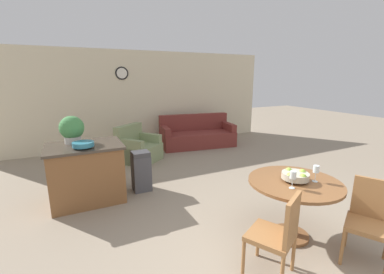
# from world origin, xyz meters

# --- Properties ---
(wall_back) EXTENTS (8.00, 0.09, 2.70)m
(wall_back) POSITION_xyz_m (-0.00, 6.02, 1.35)
(wall_back) COLOR beige
(wall_back) RESTS_ON ground_plane
(dining_table) EXTENTS (1.10, 1.10, 0.75)m
(dining_table) POSITION_xyz_m (0.41, 0.71, 0.58)
(dining_table) COLOR brown
(dining_table) RESTS_ON ground_plane
(dining_chair_near_left) EXTENTS (0.57, 0.57, 0.91)m
(dining_chair_near_left) POSITION_xyz_m (-0.24, 0.28, 0.50)
(dining_chair_near_left) COLOR #9E6B3D
(dining_chair_near_left) RESTS_ON ground_plane
(dining_chair_near_right) EXTENTS (0.57, 0.57, 0.91)m
(dining_chair_near_right) POSITION_xyz_m (0.84, 0.06, 0.50)
(dining_chair_near_right) COLOR #9E6B3D
(dining_chair_near_right) RESTS_ON ground_plane
(fruit_bowl) EXTENTS (0.32, 0.32, 0.13)m
(fruit_bowl) POSITION_xyz_m (0.41, 0.71, 0.83)
(fruit_bowl) COLOR #B7B29E
(fruit_bowl) RESTS_ON dining_table
(wine_glass_left) EXTENTS (0.07, 0.07, 0.20)m
(wine_glass_left) POSITION_xyz_m (0.22, 0.58, 0.90)
(wine_glass_left) COLOR silver
(wine_glass_left) RESTS_ON dining_table
(wine_glass_right) EXTENTS (0.07, 0.07, 0.20)m
(wine_glass_right) POSITION_xyz_m (0.62, 0.59, 0.90)
(wine_glass_right) COLOR silver
(wine_glass_right) RESTS_ON dining_table
(kitchen_island) EXTENTS (1.14, 0.85, 0.94)m
(kitchen_island) POSITION_xyz_m (-1.79, 2.90, 0.47)
(kitchen_island) COLOR brown
(kitchen_island) RESTS_ON ground_plane
(teal_bowl) EXTENTS (0.31, 0.31, 0.09)m
(teal_bowl) POSITION_xyz_m (-1.81, 2.71, 1.00)
(teal_bowl) COLOR teal
(teal_bowl) RESTS_ON kitchen_island
(potted_plant) EXTENTS (0.38, 0.38, 0.44)m
(potted_plant) POSITION_xyz_m (-1.94, 3.10, 1.17)
(potted_plant) COLOR beige
(potted_plant) RESTS_ON kitchen_island
(trash_bin) EXTENTS (0.31, 0.27, 0.71)m
(trash_bin) POSITION_xyz_m (-0.91, 2.89, 0.35)
(trash_bin) COLOR #47474C
(trash_bin) RESTS_ON ground_plane
(couch) EXTENTS (2.20, 1.20, 0.89)m
(couch) POSITION_xyz_m (1.36, 5.18, 0.30)
(couch) COLOR maroon
(couch) RESTS_ON ground_plane
(armchair) EXTENTS (1.16, 1.15, 0.86)m
(armchair) POSITION_xyz_m (-0.54, 4.55, 0.29)
(armchair) COLOR gray
(armchair) RESTS_ON ground_plane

